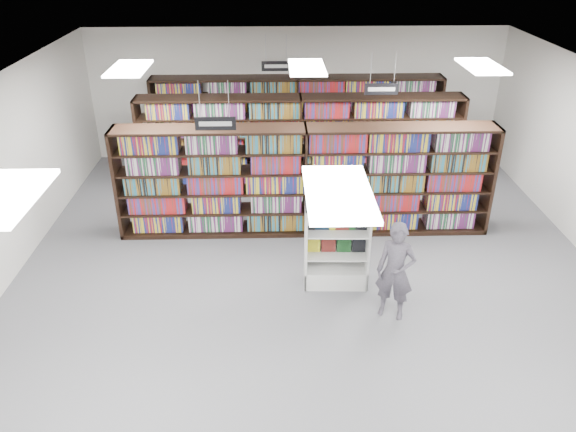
{
  "coord_description": "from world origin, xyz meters",
  "views": [
    {
      "loc": [
        -0.59,
        -7.58,
        5.33
      ],
      "look_at": [
        -0.36,
        0.5,
        1.1
      ],
      "focal_mm": 35.0,
      "sensor_mm": 36.0,
      "label": 1
    }
  ],
  "objects_px": {
    "endcap_display": "(336,256)",
    "open_book": "(346,202)",
    "bookshelf_row_near": "(305,181)",
    "shopper": "(395,272)"
  },
  "relations": [
    {
      "from": "endcap_display",
      "to": "open_book",
      "type": "xyz_separation_m",
      "value": [
        0.13,
        0.02,
        0.98
      ]
    },
    {
      "from": "bookshelf_row_near",
      "to": "open_book",
      "type": "bearing_deg",
      "value": -72.85
    },
    {
      "from": "endcap_display",
      "to": "open_book",
      "type": "height_order",
      "value": "open_book"
    },
    {
      "from": "shopper",
      "to": "bookshelf_row_near",
      "type": "bearing_deg",
      "value": 135.94
    },
    {
      "from": "endcap_display",
      "to": "open_book",
      "type": "bearing_deg",
      "value": 12.87
    },
    {
      "from": "bookshelf_row_near",
      "to": "endcap_display",
      "type": "height_order",
      "value": "bookshelf_row_near"
    },
    {
      "from": "bookshelf_row_near",
      "to": "open_book",
      "type": "relative_size",
      "value": 11.43
    },
    {
      "from": "bookshelf_row_near",
      "to": "shopper",
      "type": "bearing_deg",
      "value": -66.24
    },
    {
      "from": "bookshelf_row_near",
      "to": "endcap_display",
      "type": "xyz_separation_m",
      "value": [
        0.41,
        -1.78,
        -0.56
      ]
    },
    {
      "from": "bookshelf_row_near",
      "to": "endcap_display",
      "type": "bearing_deg",
      "value": -76.91
    }
  ]
}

